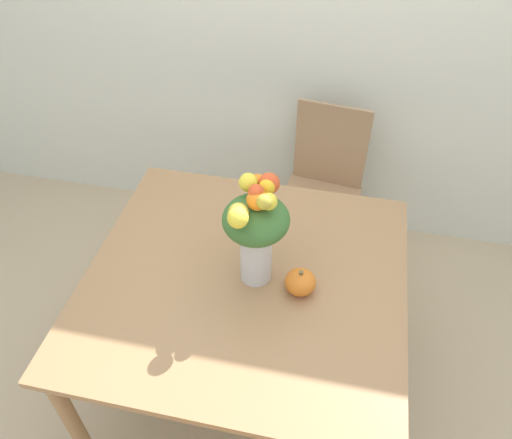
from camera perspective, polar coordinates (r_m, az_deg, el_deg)
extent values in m
plane|color=tan|center=(2.60, -1.03, -17.40)|extent=(12.00, 12.00, 0.00)
cube|color=silver|center=(2.67, 5.11, 23.06)|extent=(8.00, 0.06, 2.70)
cube|color=#9E754C|center=(1.99, -1.30, -6.92)|extent=(1.25, 1.19, 0.03)
cylinder|color=#9E754C|center=(2.21, -20.17, -20.98)|extent=(0.06, 0.06, 0.72)
cylinder|color=#9E754C|center=(2.75, -10.21, -1.52)|extent=(0.06, 0.06, 0.72)
cylinder|color=#9E754C|center=(2.61, 13.83, -5.19)|extent=(0.06, 0.06, 0.72)
cylinder|color=silver|center=(1.89, 0.00, -3.89)|extent=(0.12, 0.12, 0.25)
cylinder|color=silver|center=(1.95, 0.00, -5.43)|extent=(0.11, 0.11, 0.10)
cylinder|color=#38662D|center=(1.86, 0.74, -3.30)|extent=(0.01, 0.00, 0.30)
cylinder|color=#38662D|center=(1.88, 0.38, -2.72)|extent=(0.01, 0.01, 0.30)
cylinder|color=#38662D|center=(1.88, -0.50, -2.78)|extent=(0.00, 0.01, 0.30)
cylinder|color=#38662D|center=(1.86, -0.70, -3.41)|extent=(0.00, 0.01, 0.30)
cylinder|color=#38662D|center=(1.85, 0.08, -3.74)|extent=(0.01, 0.01, 0.30)
ellipsoid|color=#38662D|center=(1.77, 0.00, 0.00)|extent=(0.24, 0.24, 0.15)
sphere|color=orange|center=(1.68, 0.15, 2.27)|extent=(0.08, 0.08, 0.08)
sphere|color=#D64C23|center=(1.75, 1.50, 4.15)|extent=(0.08, 0.08, 0.08)
sphere|color=#D64C23|center=(1.68, 0.01, 3.16)|extent=(0.06, 0.06, 0.06)
sphere|color=yellow|center=(1.67, 1.44, 2.00)|extent=(0.06, 0.06, 0.06)
sphere|color=yellow|center=(1.74, -0.83, 4.25)|extent=(0.07, 0.07, 0.07)
sphere|color=yellow|center=(1.73, 1.29, 3.78)|extent=(0.06, 0.06, 0.06)
sphere|color=orange|center=(1.83, 0.17, 4.20)|extent=(0.07, 0.07, 0.07)
sphere|color=#AD9E33|center=(1.64, 0.97, 2.03)|extent=(0.05, 0.05, 0.05)
sphere|color=#AD9E33|center=(1.68, -2.03, 0.74)|extent=(0.07, 0.07, 0.07)
sphere|color=yellow|center=(1.62, -2.08, 0.19)|extent=(0.07, 0.07, 0.07)
ellipsoid|color=orange|center=(1.91, 5.08, -7.13)|extent=(0.12, 0.12, 0.09)
cylinder|color=brown|center=(1.87, 5.18, -6.14)|extent=(0.02, 0.02, 0.02)
cube|color=#9E7A56|center=(2.79, 7.06, 1.76)|extent=(0.47, 0.47, 0.02)
cylinder|color=#9E7A56|center=(2.85, 2.54, -2.93)|extent=(0.04, 0.04, 0.42)
cylinder|color=#9E7A56|center=(2.81, 9.18, -4.57)|extent=(0.04, 0.04, 0.42)
cylinder|color=#9E7A56|center=(3.09, 4.45, 1.37)|extent=(0.04, 0.04, 0.42)
cylinder|color=#9E7A56|center=(3.05, 10.59, -0.07)|extent=(0.04, 0.04, 0.42)
cube|color=#9E7A56|center=(2.79, 8.54, 8.35)|extent=(0.40, 0.07, 0.50)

